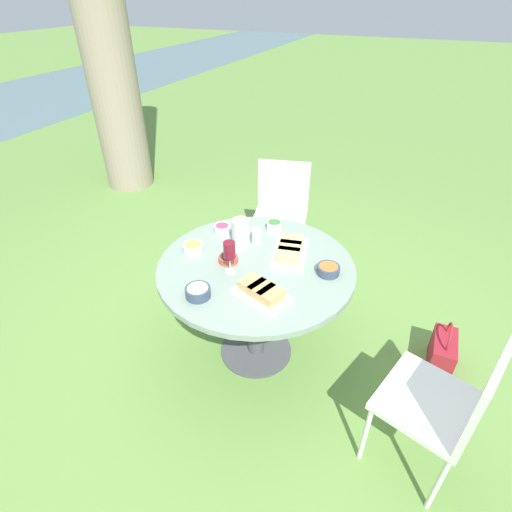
{
  "coord_description": "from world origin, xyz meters",
  "views": [
    {
      "loc": [
        -1.75,
        -0.76,
        2.11
      ],
      "look_at": [
        0.0,
        0.0,
        0.8
      ],
      "focal_mm": 28.0,
      "sensor_mm": 36.0,
      "label": 1
    }
  ],
  "objects_px": {
    "water_pitcher": "(241,233)",
    "wine_glass": "(229,251)",
    "chair_near_right": "(281,207)",
    "chair_near_left": "(449,402)",
    "dining_table": "(256,280)",
    "handbag": "(442,353)"
  },
  "relations": [
    {
      "from": "water_pitcher",
      "to": "wine_glass",
      "type": "relative_size",
      "value": 0.92
    },
    {
      "from": "wine_glass",
      "to": "chair_near_right",
      "type": "bearing_deg",
      "value": 6.74
    },
    {
      "from": "chair_near_left",
      "to": "chair_near_right",
      "type": "bearing_deg",
      "value": 42.55
    },
    {
      "from": "chair_near_left",
      "to": "wine_glass",
      "type": "relative_size",
      "value": 4.43
    },
    {
      "from": "dining_table",
      "to": "wine_glass",
      "type": "relative_size",
      "value": 5.81
    },
    {
      "from": "chair_near_left",
      "to": "handbag",
      "type": "height_order",
      "value": "chair_near_left"
    },
    {
      "from": "dining_table",
      "to": "wine_glass",
      "type": "bearing_deg",
      "value": 139.98
    },
    {
      "from": "water_pitcher",
      "to": "handbag",
      "type": "bearing_deg",
      "value": -81.19
    },
    {
      "from": "water_pitcher",
      "to": "wine_glass",
      "type": "bearing_deg",
      "value": -167.5
    },
    {
      "from": "handbag",
      "to": "chair_near_right",
      "type": "bearing_deg",
      "value": 61.19
    },
    {
      "from": "dining_table",
      "to": "handbag",
      "type": "xyz_separation_m",
      "value": [
        0.35,
        -1.16,
        -0.49
      ]
    },
    {
      "from": "water_pitcher",
      "to": "handbag",
      "type": "distance_m",
      "value": 1.51
    },
    {
      "from": "chair_near_left",
      "to": "water_pitcher",
      "type": "height_order",
      "value": "water_pitcher"
    },
    {
      "from": "dining_table",
      "to": "water_pitcher",
      "type": "distance_m",
      "value": 0.31
    },
    {
      "from": "chair_near_right",
      "to": "handbag",
      "type": "xyz_separation_m",
      "value": [
        -0.78,
        -1.41,
        -0.4
      ]
    },
    {
      "from": "chair_near_left",
      "to": "water_pitcher",
      "type": "xyz_separation_m",
      "value": [
        0.52,
        1.29,
        0.3
      ]
    },
    {
      "from": "chair_near_right",
      "to": "water_pitcher",
      "type": "xyz_separation_m",
      "value": [
        -0.98,
        -0.09,
        0.3
      ]
    },
    {
      "from": "dining_table",
      "to": "chair_near_right",
      "type": "distance_m",
      "value": 1.16
    },
    {
      "from": "dining_table",
      "to": "chair_near_right",
      "type": "height_order",
      "value": "chair_near_right"
    },
    {
      "from": "dining_table",
      "to": "water_pitcher",
      "type": "bearing_deg",
      "value": 48.27
    },
    {
      "from": "dining_table",
      "to": "chair_near_right",
      "type": "relative_size",
      "value": 1.31
    },
    {
      "from": "chair_near_left",
      "to": "water_pitcher",
      "type": "distance_m",
      "value": 1.42
    }
  ]
}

